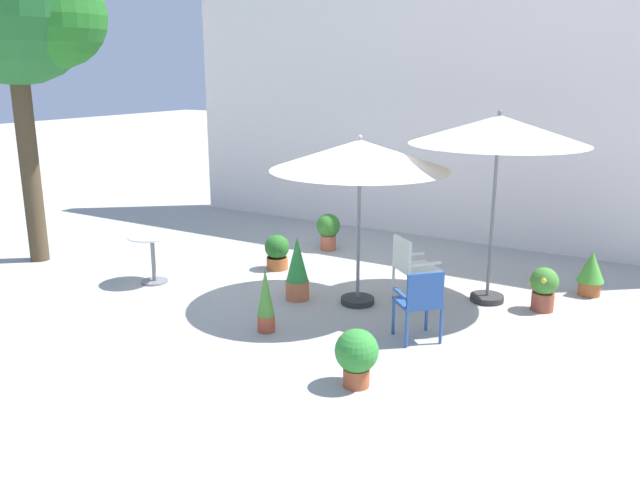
{
  "coord_description": "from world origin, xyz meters",
  "views": [
    {
      "loc": [
        4.25,
        -7.28,
        2.99
      ],
      "look_at": [
        0.0,
        -0.23,
        0.8
      ],
      "focal_mm": 36.3,
      "sensor_mm": 36.0,
      "label": 1
    }
  ],
  "objects": [
    {
      "name": "ground_plane",
      "position": [
        0.0,
        0.0,
        0.0
      ],
      "size": [
        60.0,
        60.0,
        0.0
      ],
      "primitive_type": "plane",
      "color": "#AAA7A0"
    },
    {
      "name": "villa_facade",
      "position": [
        0.0,
        3.74,
        2.6
      ],
      "size": [
        10.31,
        0.3,
        5.19
      ],
      "primitive_type": "cube",
      "color": "white",
      "rests_on": "ground"
    },
    {
      "name": "patio_umbrella_0",
      "position": [
        1.97,
        0.8,
        2.24
      ],
      "size": [
        2.23,
        2.23,
        2.5
      ],
      "color": "#2D2D2D",
      "rests_on": "ground"
    },
    {
      "name": "patio_umbrella_1",
      "position": [
        0.54,
        -0.17,
        1.94
      ],
      "size": [
        2.26,
        2.26,
        2.2
      ],
      "color": "#2D2D2D",
      "rests_on": "ground"
    },
    {
      "name": "cafe_table_0",
      "position": [
        -2.37,
        -0.92,
        0.49
      ],
      "size": [
        0.69,
        0.69,
        0.71
      ],
      "color": "silver",
      "rests_on": "ground"
    },
    {
      "name": "patio_chair_0",
      "position": [
        1.71,
        -0.89,
        0.5
      ],
      "size": [
        0.62,
        0.62,
        0.85
      ],
      "color": "#274E96",
      "rests_on": "ground"
    },
    {
      "name": "patio_chair_1",
      "position": [
        1.11,
        0.26,
        0.52
      ],
      "size": [
        0.69,
        0.69,
        0.88
      ],
      "color": "white",
      "rests_on": "ground"
    },
    {
      "name": "potted_plant_0",
      "position": [
        -1.11,
        1.88,
        0.36
      ],
      "size": [
        0.4,
        0.41,
        0.63
      ],
      "color": "#B15A3C",
      "rests_on": "ground"
    },
    {
      "name": "potted_plant_1",
      "position": [
        1.6,
        -2.2,
        0.33
      ],
      "size": [
        0.43,
        0.43,
        0.58
      ],
      "color": "#AB512F",
      "rests_on": "ground"
    },
    {
      "name": "potted_plant_2",
      "position": [
        -0.23,
        -0.43,
        0.42
      ],
      "size": [
        0.32,
        0.32,
        0.86
      ],
      "color": "#C86A42",
      "rests_on": "ground"
    },
    {
      "name": "potted_plant_3",
      "position": [
        3.09,
        1.75,
        0.33
      ],
      "size": [
        0.36,
        0.36,
        0.61
      ],
      "color": "#A9572D",
      "rests_on": "ground"
    },
    {
      "name": "potted_plant_4",
      "position": [
        -1.23,
        0.53,
        0.28
      ],
      "size": [
        0.38,
        0.38,
        0.54
      ],
      "color": "#A6572C",
      "rests_on": "ground"
    },
    {
      "name": "potted_plant_5",
      "position": [
        0.06,
        -1.54,
        0.38
      ],
      "size": [
        0.21,
        0.21,
        0.77
      ],
      "color": "#AB4C30",
      "rests_on": "ground"
    },
    {
      "name": "potted_plant_6",
      "position": [
        2.68,
        0.83,
        0.31
      ],
      "size": [
        0.36,
        0.36,
        0.57
      ],
      "color": "#974833",
      "rests_on": "ground"
    }
  ]
}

